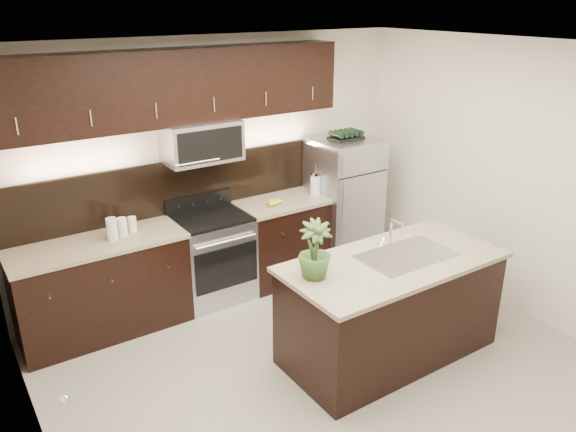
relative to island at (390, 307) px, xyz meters
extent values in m
plane|color=gray|center=(-0.60, 0.11, -0.47)|extent=(4.50, 4.50, 0.00)
cube|color=beige|center=(-0.60, 2.11, 0.88)|extent=(4.50, 0.02, 2.70)
cube|color=beige|center=(-0.60, -1.89, 0.88)|extent=(4.50, 0.02, 2.70)
cube|color=beige|center=(-2.85, 0.11, 0.88)|extent=(0.02, 4.00, 2.70)
cube|color=beige|center=(1.65, 0.11, 0.88)|extent=(0.02, 4.00, 2.70)
cube|color=white|center=(-0.60, 0.11, 2.23)|extent=(4.50, 4.00, 0.02)
sphere|color=silver|center=(-2.80, -0.37, 0.53)|extent=(0.06, 0.06, 0.06)
cube|color=black|center=(-2.84, 0.86, 1.18)|extent=(0.01, 0.32, 0.46)
cube|color=white|center=(-2.83, 0.86, 1.18)|extent=(0.00, 0.24, 0.36)
cube|color=black|center=(-2.01, 1.80, -0.02)|extent=(1.57, 0.62, 0.90)
cube|color=black|center=(0.11, 1.80, -0.02)|extent=(1.16, 0.62, 0.90)
cube|color=#B2B2B7|center=(-0.85, 1.80, -0.02)|extent=(0.76, 0.62, 0.90)
cube|color=black|center=(-0.85, 1.80, 0.44)|extent=(0.76, 0.60, 0.03)
cube|color=#C1BB91|center=(-2.01, 1.80, 0.45)|extent=(1.59, 0.65, 0.04)
cube|color=#C1BB91|center=(0.11, 1.80, 0.45)|extent=(1.18, 0.65, 0.04)
cube|color=black|center=(-1.05, 2.09, 0.75)|extent=(3.49, 0.02, 0.56)
cube|color=#B2B2B7|center=(-0.85, 1.91, 1.23)|extent=(0.76, 0.40, 0.40)
cube|color=black|center=(-1.05, 1.94, 1.78)|extent=(3.49, 0.33, 0.70)
cube|color=black|center=(0.00, 0.00, -0.02)|extent=(1.90, 0.90, 0.90)
cube|color=#C1BB91|center=(0.00, 0.00, 0.45)|extent=(1.96, 0.96, 0.04)
cube|color=silver|center=(0.15, 0.00, 0.47)|extent=(0.84, 0.50, 0.01)
cylinder|color=silver|center=(0.15, 0.21, 0.59)|extent=(0.03, 0.03, 0.24)
cylinder|color=silver|center=(0.15, 0.14, 0.74)|extent=(0.02, 0.14, 0.02)
cylinder|color=silver|center=(0.15, 0.07, 0.69)|extent=(0.02, 0.02, 0.10)
cube|color=#B2B2B7|center=(0.86, 1.74, 0.29)|extent=(0.74, 0.67, 1.53)
cube|color=black|center=(0.86, 1.74, 1.07)|extent=(0.38, 0.23, 0.03)
cylinder|color=black|center=(0.71, 1.74, 1.12)|extent=(0.06, 0.22, 0.06)
cylinder|color=black|center=(0.79, 1.74, 1.12)|extent=(0.06, 0.22, 0.06)
cylinder|color=black|center=(0.86, 1.74, 1.12)|extent=(0.06, 0.22, 0.06)
cylinder|color=black|center=(0.93, 1.74, 1.12)|extent=(0.06, 0.22, 0.06)
cylinder|color=black|center=(1.00, 1.74, 1.12)|extent=(0.06, 0.22, 0.06)
imported|color=#304C1E|center=(-0.75, 0.12, 0.71)|extent=(0.34, 0.34, 0.48)
cylinder|color=silver|center=(-1.87, 1.75, 0.58)|extent=(0.10, 0.10, 0.22)
cylinder|color=silver|center=(-1.76, 1.79, 0.56)|extent=(0.09, 0.09, 0.18)
cylinder|color=silver|center=(-1.65, 1.83, 0.54)|extent=(0.08, 0.08, 0.15)
cylinder|color=silver|center=(0.44, 1.75, 0.58)|extent=(0.11, 0.11, 0.23)
cylinder|color=silver|center=(0.44, 1.75, 0.70)|extent=(0.12, 0.12, 0.02)
cylinder|color=silver|center=(0.44, 1.75, 0.76)|extent=(0.01, 0.01, 0.09)
ellipsoid|color=gold|center=(-0.17, 1.72, 0.50)|extent=(0.21, 0.18, 0.06)
camera|label=1|loc=(-3.16, -3.11, 2.57)|focal=35.00mm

